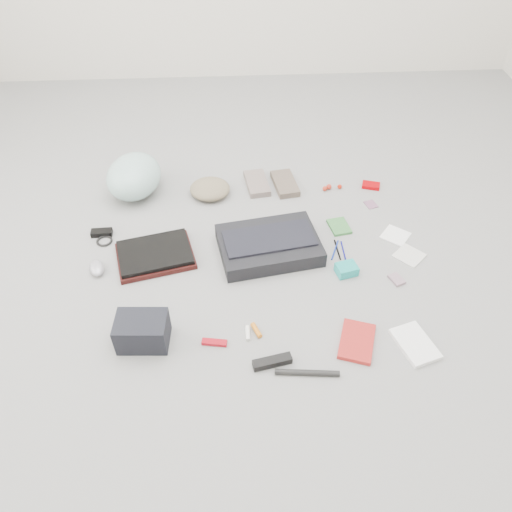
{
  "coord_description": "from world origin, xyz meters",
  "views": [
    {
      "loc": [
        -0.09,
        -1.61,
        1.6
      ],
      "look_at": [
        0.0,
        0.0,
        0.05
      ],
      "focal_mm": 35.0,
      "sensor_mm": 36.0,
      "label": 1
    }
  ],
  "objects": [
    {
      "name": "notepad",
      "position": [
        0.42,
        0.23,
        0.01
      ],
      "size": [
        0.11,
        0.14,
        0.01
      ],
      "primitive_type": "cube",
      "rotation": [
        0.0,
        0.0,
        0.19
      ],
      "color": "#387739",
      "rests_on": "ground_plane"
    },
    {
      "name": "book_white",
      "position": [
        0.59,
        -0.49,
        0.01
      ],
      "size": [
        0.17,
        0.22,
        0.02
      ],
      "primitive_type": "cube",
      "rotation": [
        0.0,
        0.0,
        0.31
      ],
      "color": "white",
      "rests_on": "ground_plane"
    },
    {
      "name": "mitten_left",
      "position": [
        0.04,
        0.6,
        0.02
      ],
      "size": [
        0.14,
        0.23,
        0.03
      ],
      "primitive_type": "cube",
      "rotation": [
        0.0,
        0.0,
        0.13
      ],
      "color": "gray",
      "rests_on": "ground_plane"
    },
    {
      "name": "beanie",
      "position": [
        -0.21,
        0.54,
        0.04
      ],
      "size": [
        0.24,
        0.23,
        0.07
      ],
      "primitive_type": "ellipsoid",
      "rotation": [
        0.0,
        0.0,
        -0.13
      ],
      "color": "#85775B",
      "rests_on": "ground_plane"
    },
    {
      "name": "toiletry_tube_white",
      "position": [
        -0.06,
        -0.4,
        0.01
      ],
      "size": [
        0.02,
        0.07,
        0.02
      ],
      "primitive_type": "cylinder",
      "rotation": [
        1.57,
        0.0,
        0.0
      ],
      "color": "white",
      "rests_on": "ground_plane"
    },
    {
      "name": "u_lock",
      "position": [
        0.03,
        -0.54,
        0.01
      ],
      "size": [
        0.15,
        0.07,
        0.03
      ],
      "primitive_type": "cube",
      "rotation": [
        0.0,
        0.0,
        0.21
      ],
      "color": "black",
      "rests_on": "ground_plane"
    },
    {
      "name": "laptop_sleeve",
      "position": [
        -0.46,
        0.07,
        0.01
      ],
      "size": [
        0.39,
        0.33,
        0.02
      ],
      "primitive_type": "cube",
      "rotation": [
        0.0,
        0.0,
        0.24
      ],
      "color": "#38110F",
      "rests_on": "ground_plane"
    },
    {
      "name": "pen_black",
      "position": [
        0.39,
        0.07,
        0.0
      ],
      "size": [
        0.01,
        0.13,
        0.01
      ],
      "primitive_type": "cylinder",
      "rotation": [
        1.57,
        0.0,
        0.03
      ],
      "color": "black",
      "rests_on": "ground_plane"
    },
    {
      "name": "accordion_wallet",
      "position": [
        0.4,
        -0.08,
        0.02
      ],
      "size": [
        0.1,
        0.09,
        0.04
      ],
      "primitive_type": "cube",
      "rotation": [
        0.0,
        0.0,
        0.25
      ],
      "color": "#1CB0AA",
      "rests_on": "ground_plane"
    },
    {
      "name": "lollipop_b",
      "position": [
        0.43,
        0.55,
        0.01
      ],
      "size": [
        0.04,
        0.04,
        0.03
      ],
      "primitive_type": "sphere",
      "rotation": [
        0.0,
        0.0,
        -0.4
      ],
      "color": "#B22B1B",
      "rests_on": "ground_plane"
    },
    {
      "name": "multitool",
      "position": [
        -0.19,
        -0.43,
        0.01
      ],
      "size": [
        0.1,
        0.04,
        0.02
      ],
      "primitive_type": "cube",
      "rotation": [
        0.0,
        0.0,
        -0.16
      ],
      "color": "#9A0914",
      "rests_on": "ground_plane"
    },
    {
      "name": "bike_helmet",
      "position": [
        -0.6,
        0.58,
        0.1
      ],
      "size": [
        0.34,
        0.39,
        0.21
      ],
      "primitive_type": "ellipsoid",
      "rotation": [
        0.0,
        0.0,
        -0.21
      ],
      "color": "silver",
      "rests_on": "ground_plane"
    },
    {
      "name": "ground_plane",
      "position": [
        0.0,
        0.0,
        0.0
      ],
      "size": [
        4.0,
        4.0,
        0.0
      ],
      "primitive_type": "plane",
      "color": "gray"
    },
    {
      "name": "stamp_sheet",
      "position": [
        0.62,
        0.4,
        0.0
      ],
      "size": [
        0.07,
        0.08,
        0.0
      ],
      "primitive_type": "cube",
      "rotation": [
        0.0,
        0.0,
        0.3
      ],
      "color": "#925F81",
      "rests_on": "ground_plane"
    },
    {
      "name": "card_deck",
      "position": [
        0.61,
        -0.14,
        0.01
      ],
      "size": [
        0.07,
        0.08,
        0.01
      ],
      "primitive_type": "cube",
      "rotation": [
        0.0,
        0.0,
        0.38
      ],
      "color": "gray",
      "rests_on": "ground_plane"
    },
    {
      "name": "mouse",
      "position": [
        -0.71,
        -0.0,
        0.02
      ],
      "size": [
        0.09,
        0.12,
        0.04
      ],
      "primitive_type": "ellipsoid",
      "rotation": [
        0.0,
        0.0,
        0.3
      ],
      "color": "#A4A3AD",
      "rests_on": "ground_plane"
    },
    {
      "name": "toiletry_tube_orange",
      "position": [
        -0.02,
        -0.39,
        0.01
      ],
      "size": [
        0.05,
        0.07,
        0.02
      ],
      "primitive_type": "cylinder",
      "rotation": [
        1.57,
        0.0,
        0.39
      ],
      "color": "orange",
      "rests_on": "ground_plane"
    },
    {
      "name": "bike_pump",
      "position": [
        0.15,
        -0.59,
        0.01
      ],
      "size": [
        0.24,
        0.05,
        0.02
      ],
      "primitive_type": "cylinder",
      "rotation": [
        0.0,
        1.57,
        -0.1
      ],
      "color": "black",
      "rests_on": "ground_plane"
    },
    {
      "name": "napkin_top",
      "position": [
        0.69,
        0.15,
        0.0
      ],
      "size": [
        0.16,
        0.16,
        0.01
      ],
      "primitive_type": "cube",
      "rotation": [
        0.0,
        0.0,
        0.89
      ],
      "color": "white",
      "rests_on": "ground_plane"
    },
    {
      "name": "book_red",
      "position": [
        0.37,
        -0.46,
        0.01
      ],
      "size": [
        0.18,
        0.22,
        0.02
      ],
      "primitive_type": "cube",
      "rotation": [
        0.0,
        0.0,
        -0.33
      ],
      "color": "red",
      "rests_on": "ground_plane"
    },
    {
      "name": "messenger_bag",
      "position": [
        0.07,
        0.08,
        0.04
      ],
      "size": [
        0.5,
        0.39,
        0.08
      ],
      "primitive_type": "cube",
      "rotation": [
        0.0,
        0.0,
        0.17
      ],
      "color": "black",
      "rests_on": "ground_plane"
    },
    {
      "name": "lollipop_c",
      "position": [
        0.48,
        0.55,
        0.01
      ],
      "size": [
        0.03,
        0.03,
        0.02
      ],
      "primitive_type": "sphere",
      "rotation": [
        0.0,
        0.0,
        0.08
      ],
      "color": "#AE1A07",
      "rests_on": "ground_plane"
    },
    {
      "name": "mitten_right",
      "position": [
        0.19,
        0.59,
        0.02
      ],
      "size": [
        0.15,
        0.24,
        0.03
      ],
      "primitive_type": "cube",
      "rotation": [
        0.0,
        0.0,
        0.16
      ],
      "color": "#67584C",
      "rests_on": "ground_plane"
    },
    {
      "name": "napkin_bottom",
      "position": [
        0.71,
        0.01,
        0.0
      ],
      "size": [
        0.17,
        0.17,
        0.01
      ],
      "primitive_type": "cube",
      "rotation": [
        0.0,
        0.0,
        0.76
      ],
      "color": "silver",
      "rests_on": "ground_plane"
    },
    {
      "name": "bag_flap",
      "position": [
        0.07,
        0.08,
        0.08
      ],
      "size": [
        0.44,
        0.25,
        0.01
      ],
      "primitive_type": "cube",
      "rotation": [
        0.0,
        0.0,
        0.17
      ],
      "color": "black",
      "rests_on": "messenger_bag"
    },
    {
      "name": "power_brick",
      "position": [
        -0.73,
        0.24,
        0.01
      ],
      "size": [
        0.1,
        0.05,
        0.03
      ],
      "primitive_type": "cube",
      "rotation": [
        0.0,
        0.0,
        0.03
      ],
      "color": "black",
      "rests_on": "ground_plane"
    },
    {
      "name": "lollipop_a",
      "position": [
        0.4,
        0.54,
        0.01
      ],
      "size": [
        0.04,
        0.04,
        0.03
      ],
      "primitive_type": "sphere",
      "rotation": [
        0.0,
        0.0,
        0.42
      ],
      "color": "#B32A18",
      "rests_on": "ground_plane"
    },
    {
      "name": "camera_bag",
      "position": [
        -0.46,
        -0.41,
        0.06
      ],
      "size": [
        0.2,
        0.15,
        0.13
      ],
      "primitive_type": "cube",
      "rotation": [
        0.0,
        0.0,
        -0.06
      ],
      "color": "black",
      "rests_on": "ground_plane"
    },
    {
      "name": "pen_blue",
      "position": [
        0.38,
        0.07,
        0.0
      ],
      "size": [
        0.06,
        0.13,
        0.01
      ],
      "primitive_type": "cylinder",
      "rotation": [
        1.57,
        0.0,
        -0.39
      ],
      "color": "navy",
      "rests_on": "ground_plane"
    },
    {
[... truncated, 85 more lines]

